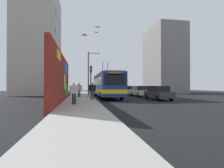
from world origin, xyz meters
TOP-DOWN VIEW (x-y plane):
  - ground_plane at (0.00, 0.00)m, footprint 80.00×80.00m
  - sidewalk_slab at (0.00, 1.60)m, footprint 48.00×3.20m
  - graffiti_wall at (-3.84, 3.35)m, footprint 14.26×0.32m
  - building_far_left at (13.51, 9.20)m, footprint 9.74×7.03m
  - building_far_right at (17.14, -17.00)m, footprint 10.51×6.31m
  - city_bus at (2.88, -1.80)m, footprint 12.16×2.60m
  - parked_car_dark_gray at (-1.83, -7.00)m, footprint 4.59×1.76m
  - parked_car_white at (4.41, -7.00)m, footprint 4.68×1.76m
  - parked_car_silver at (10.19, -7.00)m, footprint 4.82×1.89m
  - pedestrian_at_curb at (-2.16, 0.41)m, footprint 0.24×0.71m
  - pedestrian_near_wall at (-6.54, 2.12)m, footprint 0.22×0.67m
  - pedestrian_midblock at (2.18, 1.80)m, footprint 0.24×0.70m
  - traffic_light at (1.60, 0.35)m, footprint 0.49×0.28m
  - street_lamp at (6.48, 0.24)m, footprint 0.44×1.83m
  - flying_pigeons at (-1.26, 0.53)m, footprint 10.47×2.79m

SIDE VIEW (x-z plane):
  - ground_plane at x=0.00m, z-range 0.00..0.00m
  - sidewalk_slab at x=0.00m, z-range 0.00..0.15m
  - parked_car_dark_gray at x=-1.83m, z-range 0.04..1.62m
  - parked_car_white at x=4.41m, z-range 0.04..1.62m
  - parked_car_silver at x=10.19m, z-range 0.05..1.63m
  - pedestrian_near_wall at x=-6.54m, z-range 0.30..1.97m
  - pedestrian_midblock at x=2.18m, z-range 0.32..2.08m
  - pedestrian_at_curb at x=-2.16m, z-range 0.32..2.11m
  - city_bus at x=2.88m, z-range -0.71..4.28m
  - graffiti_wall at x=-3.84m, z-range 0.00..4.40m
  - traffic_light at x=1.60m, z-range 0.84..4.81m
  - street_lamp at x=6.48m, z-range 0.65..7.22m
  - building_far_right at x=17.14m, z-range 0.00..14.76m
  - flying_pigeons at x=-1.26m, z-range 6.59..10.04m
  - building_far_left at x=13.51m, z-range 0.00..18.15m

